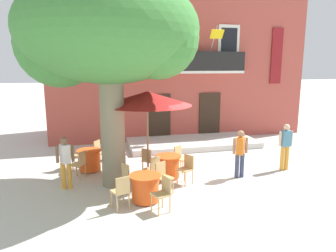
{
  "coord_description": "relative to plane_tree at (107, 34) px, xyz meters",
  "views": [
    {
      "loc": [
        -3.38,
        -9.68,
        3.68
      ],
      "look_at": [
        -0.56,
        2.08,
        1.3
      ],
      "focal_mm": 33.27,
      "sensor_mm": 36.0,
      "label": 1
    }
  ],
  "objects": [
    {
      "name": "cafe_chair_middle_1",
      "position": [
        -1.36,
        1.8,
        -4.01
      ],
      "size": [
        0.55,
        0.55,
        0.91
      ],
      "color": "tan",
      "rests_on": "ground"
    },
    {
      "name": "cafe_chair_near_tree_0",
      "position": [
        2.4,
        0.65,
        -4.01
      ],
      "size": [
        0.56,
        0.56,
        0.91
      ],
      "color": "tan",
      "rests_on": "ground"
    },
    {
      "name": "cafe_chair_front_0",
      "position": [
        1.16,
        -2.16,
        -4.01
      ],
      "size": [
        0.52,
        0.52,
        0.91
      ],
      "color": "tan",
      "rests_on": "ground"
    },
    {
      "name": "ground_plane",
      "position": [
        2.94,
        0.29,
        -4.54
      ],
      "size": [
        120.0,
        120.0,
        0.0
      ],
      "primitive_type": "plane",
      "color": "beige"
    },
    {
      "name": "pedestrian_by_tree",
      "position": [
        -1.34,
        -0.04,
        -3.63
      ],
      "size": [
        0.53,
        0.4,
        1.61
      ],
      "color": "gold",
      "rests_on": "ground"
    },
    {
      "name": "cafe_chair_near_tree_3",
      "position": [
        2.3,
        -0.47,
        -4.01
      ],
      "size": [
        0.55,
        0.55,
        0.91
      ],
      "color": "tan",
      "rests_on": "ground"
    },
    {
      "name": "entrance_step_platform",
      "position": [
        3.94,
        4.0,
        -4.41
      ],
      "size": [
        5.88,
        2.57,
        0.25
      ],
      "primitive_type": "cube",
      "color": "silver",
      "rests_on": "ground"
    },
    {
      "name": "cafe_table_front",
      "position": [
        0.81,
        -1.49,
        -4.14
      ],
      "size": [
        0.86,
        0.86,
        0.76
      ],
      "color": "#EA561E",
      "rests_on": "ground"
    },
    {
      "name": "cafe_chair_front_3",
      "position": [
        0.14,
        -1.83,
        -4.01
      ],
      "size": [
        0.51,
        0.51,
        0.91
      ],
      "color": "tan",
      "rests_on": "ground"
    },
    {
      "name": "cafe_umbrella",
      "position": [
        1.23,
        0.48,
        -1.93
      ],
      "size": [
        2.9,
        2.9,
        2.85
      ],
      "color": "#997A56",
      "rests_on": "ground"
    },
    {
      "name": "cafe_table_near_tree",
      "position": [
        1.85,
        0.14,
        -4.14
      ],
      "size": [
        0.86,
        0.86,
        0.76
      ],
      "color": "#EA561E",
      "rests_on": "ground"
    },
    {
      "name": "pedestrian_mid_plaza",
      "position": [
        4.16,
        -0.37,
        -3.64
      ],
      "size": [
        0.53,
        0.4,
        1.59
      ],
      "color": "#384260",
      "rests_on": "ground"
    },
    {
      "name": "cafe_table_middle",
      "position": [
        -0.69,
        1.46,
        -4.14
      ],
      "size": [
        0.86,
        0.86,
        0.76
      ],
      "color": "#EA561E",
      "rests_on": "ground"
    },
    {
      "name": "cafe_chair_middle_3",
      "position": [
        -0.05,
        1.06,
        -4.01
      ],
      "size": [
        0.56,
        0.56,
        0.91
      ],
      "color": "tan",
      "rests_on": "ground"
    },
    {
      "name": "building_facade",
      "position": [
        3.94,
        7.28,
        -0.79
      ],
      "size": [
        13.0,
        5.09,
        7.5
      ],
      "color": "#B24C42",
      "rests_on": "ground"
    },
    {
      "name": "cafe_chair_middle_0",
      "position": [
        -0.32,
        2.12,
        -4.01
      ],
      "size": [
        0.56,
        0.56,
        0.91
      ],
      "color": "tan",
      "rests_on": "ground"
    },
    {
      "name": "cafe_chair_near_tree_2",
      "position": [
        1.25,
        -0.32,
        -4.01
      ],
      "size": [
        0.55,
        0.55,
        0.91
      ],
      "color": "tan",
      "rests_on": "ground"
    },
    {
      "name": "cafe_chair_near_tree_1",
      "position": [
        1.27,
        0.62,
        -4.01
      ],
      "size": [
        0.57,
        0.57,
        0.91
      ],
      "color": "tan",
      "rests_on": "ground"
    },
    {
      "name": "cafe_chair_middle_2",
      "position": [
        -0.99,
        0.77,
        -4.01
      ],
      "size": [
        0.54,
        0.54,
        0.91
      ],
      "color": "tan",
      "rests_on": "ground"
    },
    {
      "name": "cafe_chair_front_1",
      "position": [
        1.41,
        -1.03,
        -4.01
      ],
      "size": [
        0.55,
        0.55,
        0.91
      ],
      "color": "tan",
      "rests_on": "ground"
    },
    {
      "name": "cafe_chair_front_2",
      "position": [
        0.44,
        -0.84,
        -4.01
      ],
      "size": [
        0.53,
        0.53,
        0.91
      ],
      "color": "tan",
      "rests_on": "ground"
    },
    {
      "name": "pedestrian_near_entrance",
      "position": [
        6.05,
        -0.05,
        -3.6
      ],
      "size": [
        0.53,
        0.26,
        1.66
      ],
      "color": "gold",
      "rests_on": "ground"
    },
    {
      "name": "plane_tree",
      "position": [
        0.0,
        0.0,
        0.0
      ],
      "size": [
        5.31,
        4.66,
        6.23
      ],
      "color": "#7F755B",
      "rests_on": "ground"
    }
  ]
}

